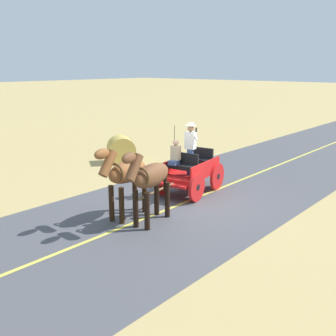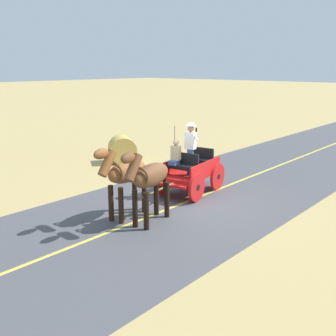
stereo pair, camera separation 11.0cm
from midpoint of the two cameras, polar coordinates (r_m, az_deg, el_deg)
The scene contains 7 objects.
ground_plane at distance 13.04m, azimuth 2.45°, elevation -4.85°, with size 200.00×200.00×0.00m, color tan.
road_surface at distance 13.04m, azimuth 2.45°, elevation -4.84°, with size 6.45×160.00×0.01m, color #4C4C51.
road_centre_stripe at distance 13.03m, azimuth 2.45°, elevation -4.81°, with size 0.12×160.00×0.00m, color #DBCC4C.
horse_drawn_carriage at distance 13.74m, azimuth 2.89°, elevation -0.29°, with size 1.78×4.51×2.50m.
horse_near_side at distance 10.91m, azimuth -2.93°, elevation -1.41°, with size 0.86×2.15×2.21m.
horse_off_side at distance 11.40m, azimuth -6.38°, elevation -0.80°, with size 0.79×2.15×2.21m.
hay_bale at distance 18.29m, azimuth -6.87°, elevation 2.63°, with size 1.20×1.20×1.10m, color gold.
Camera 1 is at (-7.63, 9.67, 4.29)m, focal length 42.69 mm.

